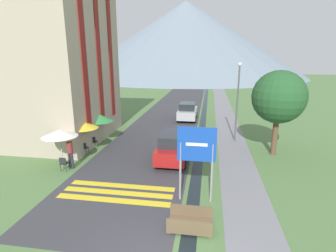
{
  "coord_description": "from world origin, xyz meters",
  "views": [
    {
      "loc": [
        1.73,
        -6.85,
        6.42
      ],
      "look_at": [
        -0.94,
        10.0,
        1.9
      ],
      "focal_mm": 28.0,
      "sensor_mm": 36.0,
      "label": 1
    }
  ],
  "objects": [
    {
      "name": "parked_car_near",
      "position": [
        -0.4,
        8.76,
        0.91
      ],
      "size": [
        1.89,
        4.23,
        1.82
      ],
      "color": "#A31919",
      "rests_on": "ground_plane"
    },
    {
      "name": "crosswalk_marking",
      "position": [
        -2.5,
        4.13,
        0.01
      ],
      "size": [
        5.44,
        1.84,
        0.01
      ],
      "color": "yellow",
      "rests_on": "ground_plane"
    },
    {
      "name": "person_standing_terrace",
      "position": [
        -6.17,
        6.46,
        1.08
      ],
      "size": [
        0.32,
        0.32,
        1.86
      ],
      "color": "#282833",
      "rests_on": "ground_plane"
    },
    {
      "name": "cafe_chair_nearest",
      "position": [
        -6.4,
        6.07,
        0.51
      ],
      "size": [
        0.4,
        0.4,
        0.85
      ],
      "rotation": [
        0.0,
        0.0,
        -0.17
      ],
      "color": "#232328",
      "rests_on": "ground_plane"
    },
    {
      "name": "cafe_chair_middle",
      "position": [
        -6.46,
        8.74,
        0.51
      ],
      "size": [
        0.4,
        0.4,
        0.85
      ],
      "rotation": [
        0.0,
        0.0,
        0.18
      ],
      "color": "#232328",
      "rests_on": "ground_plane"
    },
    {
      "name": "ground_plane",
      "position": [
        0.0,
        20.0,
        0.0
      ],
      "size": [
        160.0,
        160.0,
        0.0
      ],
      "primitive_type": "plane",
      "color": "#517542"
    },
    {
      "name": "cafe_umbrella_middle_yellow",
      "position": [
        -6.65,
        9.11,
        1.97
      ],
      "size": [
        2.09,
        2.09,
        2.2
      ],
      "color": "#B7B2A8",
      "rests_on": "ground_plane"
    },
    {
      "name": "person_seated_near",
      "position": [
        -7.01,
        8.04,
        0.67
      ],
      "size": [
        0.32,
        0.32,
        1.21
      ],
      "color": "#282833",
      "rests_on": "ground_plane"
    },
    {
      "name": "cafe_umbrella_front_white",
      "position": [
        -6.84,
        6.66,
        2.09
      ],
      "size": [
        2.07,
        2.07,
        2.3
      ],
      "color": "#B7B2A8",
      "rests_on": "ground_plane"
    },
    {
      "name": "cafe_chair_far_right",
      "position": [
        -6.42,
        10.13,
        0.51
      ],
      "size": [
        0.4,
        0.4,
        0.85
      ],
      "rotation": [
        0.0,
        0.0,
        0.21
      ],
      "color": "#232328",
      "rests_on": "ground_plane"
    },
    {
      "name": "footbridge",
      "position": [
        1.2,
        1.98,
        0.23
      ],
      "size": [
        1.7,
        1.1,
        0.65
      ],
      "color": "brown",
      "rests_on": "ground_plane"
    },
    {
      "name": "hotel_building",
      "position": [
        -9.39,
        12.0,
        6.61
      ],
      "size": [
        6.44,
        9.13,
        12.34
      ],
      "color": "tan",
      "rests_on": "ground_plane"
    },
    {
      "name": "footpath",
      "position": [
        3.6,
        30.0,
        0.0
      ],
      "size": [
        2.2,
        60.0,
        0.01
      ],
      "color": "slate",
      "rests_on": "ground_plane"
    },
    {
      "name": "road_sign",
      "position": [
        1.28,
        4.02,
        2.34
      ],
      "size": [
        1.71,
        0.11,
        3.51
      ],
      "color": "gray",
      "rests_on": "ground_plane"
    },
    {
      "name": "road",
      "position": [
        -2.5,
        30.0,
        0.0
      ],
      "size": [
        6.4,
        60.0,
        0.01
      ],
      "color": "#38383D",
      "rests_on": "ground_plane"
    },
    {
      "name": "mountain_distant",
      "position": [
        -6.93,
        85.39,
        12.09
      ],
      "size": [
        77.62,
        77.62,
        24.17
      ],
      "color": "slate",
      "rests_on": "ground_plane"
    },
    {
      "name": "cafe_umbrella_rear_green",
      "position": [
        -6.47,
        11.46,
        1.94
      ],
      "size": [
        2.15,
        2.15,
        2.21
      ],
      "color": "#B7B2A8",
      "rests_on": "ground_plane"
    },
    {
      "name": "drainage_channel",
      "position": [
        1.2,
        30.0,
        0.0
      ],
      "size": [
        0.6,
        60.0,
        0.0
      ],
      "color": "black",
      "rests_on": "ground_plane"
    },
    {
      "name": "parked_car_far",
      "position": [
        -0.45,
        19.91,
        0.91
      ],
      "size": [
        1.94,
        3.89,
        1.82
      ],
      "color": "#B2B2B7",
      "rests_on": "ground_plane"
    },
    {
      "name": "tree_by_path",
      "position": [
        6.17,
        10.81,
        3.9
      ],
      "size": [
        3.43,
        3.43,
        5.63
      ],
      "color": "brown",
      "rests_on": "ground_plane"
    },
    {
      "name": "streetlamp",
      "position": [
        3.86,
        13.4,
        3.51
      ],
      "size": [
        0.28,
        0.28,
        6.02
      ],
      "color": "#515156",
      "rests_on": "ground_plane"
    }
  ]
}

